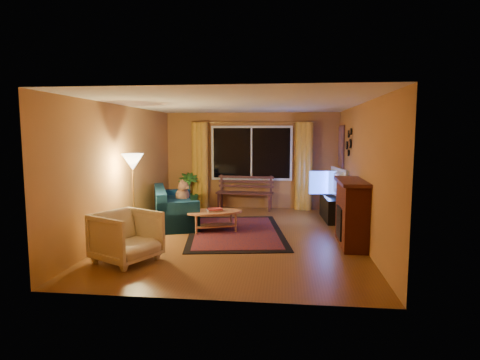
# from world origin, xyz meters

# --- Properties ---
(floor) EXTENTS (4.50, 6.00, 0.02)m
(floor) POSITION_xyz_m (0.00, 0.00, -0.01)
(floor) COLOR brown
(floor) RESTS_ON ground
(ceiling) EXTENTS (4.50, 6.00, 0.02)m
(ceiling) POSITION_xyz_m (0.00, 0.00, 2.51)
(ceiling) COLOR white
(ceiling) RESTS_ON ground
(wall_back) EXTENTS (4.50, 0.02, 2.50)m
(wall_back) POSITION_xyz_m (0.00, 3.01, 1.25)
(wall_back) COLOR #B9783D
(wall_back) RESTS_ON ground
(wall_left) EXTENTS (0.02, 6.00, 2.50)m
(wall_left) POSITION_xyz_m (-2.26, 0.00, 1.25)
(wall_left) COLOR #B9783D
(wall_left) RESTS_ON ground
(wall_right) EXTENTS (0.02, 6.00, 2.50)m
(wall_right) POSITION_xyz_m (2.26, 0.00, 1.25)
(wall_right) COLOR #B9783D
(wall_right) RESTS_ON ground
(window) EXTENTS (2.00, 0.02, 1.30)m
(window) POSITION_xyz_m (0.00, 2.94, 1.45)
(window) COLOR black
(window) RESTS_ON wall_back
(curtain_rod) EXTENTS (3.20, 0.03, 0.03)m
(curtain_rod) POSITION_xyz_m (0.00, 2.90, 2.25)
(curtain_rod) COLOR #BF8C3F
(curtain_rod) RESTS_ON wall_back
(curtain_left) EXTENTS (0.36, 0.36, 2.24)m
(curtain_left) POSITION_xyz_m (-1.35, 2.88, 1.12)
(curtain_left) COLOR gold
(curtain_left) RESTS_ON ground
(curtain_right) EXTENTS (0.36, 0.36, 2.24)m
(curtain_right) POSITION_xyz_m (1.35, 2.88, 1.12)
(curtain_right) COLOR gold
(curtain_right) RESTS_ON ground
(bench) EXTENTS (1.49, 0.53, 0.44)m
(bench) POSITION_xyz_m (-0.15, 2.70, 0.22)
(bench) COLOR #452220
(bench) RESTS_ON ground
(potted_plant) EXTENTS (0.62, 0.62, 0.94)m
(potted_plant) POSITION_xyz_m (-1.63, 2.65, 0.47)
(potted_plant) COLOR #235B1E
(potted_plant) RESTS_ON ground
(sofa) EXTENTS (1.44, 2.11, 0.79)m
(sofa) POSITION_xyz_m (-1.49, 0.91, 0.39)
(sofa) COLOR #0C2B46
(sofa) RESTS_ON ground
(dog) EXTENTS (0.38, 0.45, 0.43)m
(dog) POSITION_xyz_m (-1.44, 1.34, 0.60)
(dog) COLOR #996646
(dog) RESTS_ON sofa
(armchair) EXTENTS (1.08, 1.10, 0.86)m
(armchair) POSITION_xyz_m (-1.52, -1.73, 0.43)
(armchair) COLOR beige
(armchair) RESTS_ON ground
(floor_lamp) EXTENTS (0.32, 0.32, 1.60)m
(floor_lamp) POSITION_xyz_m (-1.91, -0.39, 0.80)
(floor_lamp) COLOR #BF8C3F
(floor_lamp) RESTS_ON ground
(rug) EXTENTS (2.27, 3.15, 0.02)m
(rug) POSITION_xyz_m (-0.09, 0.29, 0.01)
(rug) COLOR maroon
(rug) RESTS_ON ground
(coffee_table) EXTENTS (1.47, 1.47, 0.42)m
(coffee_table) POSITION_xyz_m (-0.52, 0.31, 0.21)
(coffee_table) COLOR #B26E49
(coffee_table) RESTS_ON ground
(tv_console) EXTENTS (0.49, 1.29, 0.53)m
(tv_console) POSITION_xyz_m (1.98, 1.71, 0.26)
(tv_console) COLOR black
(tv_console) RESTS_ON ground
(television) EXTENTS (0.33, 1.14, 0.65)m
(television) POSITION_xyz_m (1.98, 1.71, 0.85)
(television) COLOR black
(television) RESTS_ON tv_console
(fireplace) EXTENTS (0.40, 1.20, 1.10)m
(fireplace) POSITION_xyz_m (2.05, -0.40, 0.55)
(fireplace) COLOR maroon
(fireplace) RESTS_ON ground
(mirror_cluster) EXTENTS (0.06, 0.60, 0.56)m
(mirror_cluster) POSITION_xyz_m (2.21, 1.30, 1.80)
(mirror_cluster) COLOR black
(mirror_cluster) RESTS_ON wall_right
(painting) EXTENTS (0.04, 0.76, 0.96)m
(painting) POSITION_xyz_m (2.22, 2.45, 1.65)
(painting) COLOR #D66027
(painting) RESTS_ON wall_right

